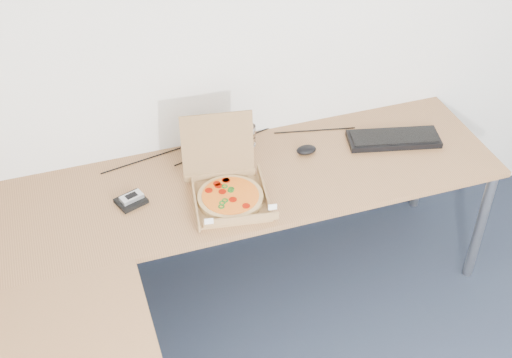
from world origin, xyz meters
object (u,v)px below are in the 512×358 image
object	(u,v)px
pizza_box	(229,192)
keyboard	(394,139)
drinking_glass	(249,136)
wallet	(131,201)
desk	(194,264)

from	to	relation	value
pizza_box	keyboard	distance (m)	0.92
pizza_box	keyboard	size ratio (longest dim) A/B	0.84
drinking_glass	wallet	bearing A→B (deg)	-158.75
desk	drinking_glass	bearing A→B (deg)	55.65
desk	pizza_box	world-z (taller)	pizza_box
pizza_box	drinking_glass	bearing A→B (deg)	68.24
pizza_box	wallet	size ratio (longest dim) A/B	3.12
desk	wallet	world-z (taller)	wallet
desk	keyboard	size ratio (longest dim) A/B	5.49
pizza_box	keyboard	world-z (taller)	pizza_box
keyboard	pizza_box	bearing A→B (deg)	-156.68
desk	drinking_glass	world-z (taller)	drinking_glass
desk	drinking_glass	size ratio (longest dim) A/B	22.21
desk	keyboard	xyz separation A→B (m)	(1.16, 0.48, 0.04)
desk	keyboard	bearing A→B (deg)	22.37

